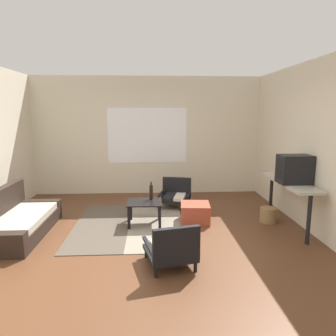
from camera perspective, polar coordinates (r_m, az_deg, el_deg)
The scene contains 14 objects.
ground_plane at distance 4.60m, azimuth -4.13°, elevation -14.05°, with size 7.80×7.80×0.00m, color #56331E.
far_wall_with_window at distance 7.28m, azimuth -3.83°, elevation 5.90°, with size 5.60×0.13×2.70m.
side_wall_right at distance 5.20m, azimuth 26.52°, elevation 3.19°, with size 0.12×6.60×2.70m, color beige.
area_rug at distance 5.40m, azimuth -7.12°, elevation -10.29°, with size 1.83×2.26×0.01m.
couch at distance 5.43m, azimuth -26.15°, elevation -8.83°, with size 0.78×1.72×0.71m.
coffee_table at distance 5.31m, azimuth -4.33°, elevation -7.00°, with size 0.58×0.53×0.40m.
armchair_by_window at distance 6.33m, azimuth 1.40°, elevation -4.78°, with size 0.70×0.68×0.56m.
armchair_striped_foreground at distance 3.92m, azimuth 0.68°, elevation -14.61°, with size 0.69×0.73×0.59m.
ottoman_orange at distance 5.48m, azimuth 4.99°, elevation -8.19°, with size 0.49×0.49×0.32m, color #993D28.
console_shelf at distance 5.47m, azimuth 21.29°, elevation -3.15°, with size 0.40×1.55×0.78m.
crt_television at distance 5.27m, azimuth 22.18°, elevation -0.20°, with size 0.49×0.34×0.45m.
clay_vase at distance 5.69m, azimuth 20.26°, elevation -0.45°, with size 0.24×0.24×0.31m.
glass_bottle at distance 5.39m, azimuth -3.12°, elevation -4.41°, with size 0.06×0.06×0.31m.
wicker_basket at distance 5.73m, azimuth 17.94°, elevation -8.20°, with size 0.29×0.29×0.26m, color olive.
Camera 1 is at (0.10, -4.20, 1.88)m, focal length 33.19 mm.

